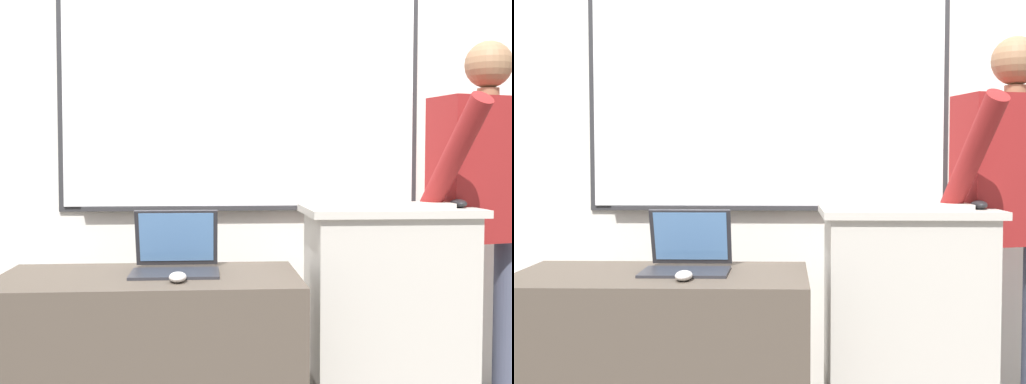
# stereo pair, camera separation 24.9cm
# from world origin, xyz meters

# --- Properties ---
(back_wall) EXTENTS (6.40, 0.17, 2.85)m
(back_wall) POSITION_xyz_m (-0.01, 1.19, 1.43)
(back_wall) COLOR silver
(back_wall) RESTS_ON ground_plane
(lectern_podium) EXTENTS (0.68, 0.44, 0.97)m
(lectern_podium) POSITION_xyz_m (0.32, 0.54, 0.49)
(lectern_podium) COLOR #BCB7AD
(lectern_podium) RESTS_ON ground_plane
(side_desk) EXTENTS (1.08, 0.57, 0.74)m
(side_desk) POSITION_xyz_m (-0.62, 0.33, 0.37)
(side_desk) COLOR #4C4238
(side_desk) RESTS_ON ground_plane
(person_presenter) EXTENTS (0.64, 0.63, 1.66)m
(person_presenter) POSITION_xyz_m (0.78, 0.65, 0.97)
(person_presenter) COLOR #474C60
(person_presenter) RESTS_ON ground_plane
(laptop) EXTENTS (0.32, 0.29, 0.23)m
(laptop) POSITION_xyz_m (-0.53, 0.42, 0.81)
(laptop) COLOR #28282D
(laptop) RESTS_ON side_desk
(wireless_keyboard) EXTENTS (0.43, 0.14, 0.02)m
(wireless_keyboard) POSITION_xyz_m (0.34, 0.48, 0.98)
(wireless_keyboard) COLOR beige
(wireless_keyboard) RESTS_ON lectern_podium
(computer_mouse_by_laptop) EXTENTS (0.06, 0.10, 0.03)m
(computer_mouse_by_laptop) POSITION_xyz_m (-0.51, 0.19, 0.75)
(computer_mouse_by_laptop) COLOR silver
(computer_mouse_by_laptop) RESTS_ON side_desk
(computer_mouse_by_keyboard) EXTENTS (0.06, 0.10, 0.03)m
(computer_mouse_by_keyboard) POSITION_xyz_m (0.58, 0.47, 0.98)
(computer_mouse_by_keyboard) COLOR black
(computer_mouse_by_keyboard) RESTS_ON lectern_podium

